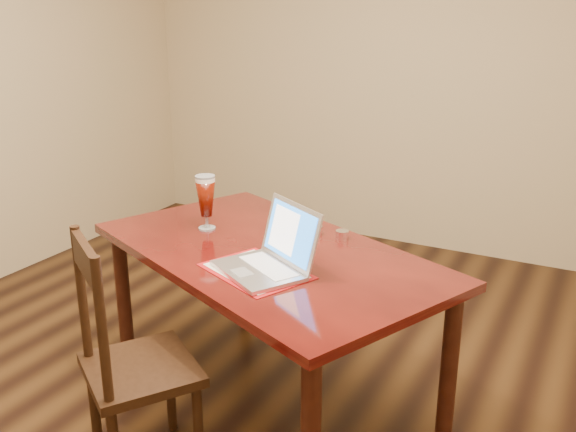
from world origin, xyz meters
The scene contains 4 objects.
ground centered at (0.00, 0.00, 0.00)m, with size 5.00×5.00×0.00m, color black.
room_shell centered at (0.00, 0.00, 1.76)m, with size 4.51×5.01×2.71m.
dining_table centered at (0.05, 0.18, 0.67)m, with size 1.84×1.47×1.02m.
dining_chair centered at (-0.18, -0.47, 0.47)m, with size 0.58×0.57×1.00m.
Camera 1 is at (1.35, -2.09, 1.78)m, focal length 40.00 mm.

